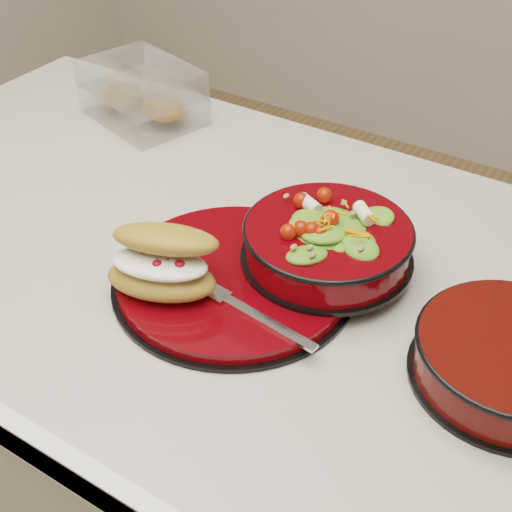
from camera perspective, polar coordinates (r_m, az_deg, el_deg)
The scene contains 7 objects.
island_counter at distance 1.30m, azimuth -3.52°, elevation -14.70°, with size 1.24×0.74×0.90m.
dinner_plate at distance 0.90m, azimuth -1.75°, elevation -1.78°, with size 0.31×0.31×0.02m.
salad_bowl at distance 0.89m, azimuth 5.77°, elevation 1.53°, with size 0.22×0.22×0.09m.
croissant at distance 0.85m, azimuth -7.43°, elevation -0.52°, with size 0.15×0.13×0.08m.
fork at distance 0.83m, azimuth -0.42°, elevation -4.54°, with size 0.17×0.04×0.00m.
pastry_box at distance 1.28m, azimuth -9.09°, elevation 12.68°, with size 0.23×0.19×0.09m.
extra_bowl at distance 0.81m, azimuth 19.81°, elevation -7.73°, with size 0.22×0.22×0.05m.
Camera 1 is at (0.49, -0.62, 1.48)m, focal length 50.00 mm.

